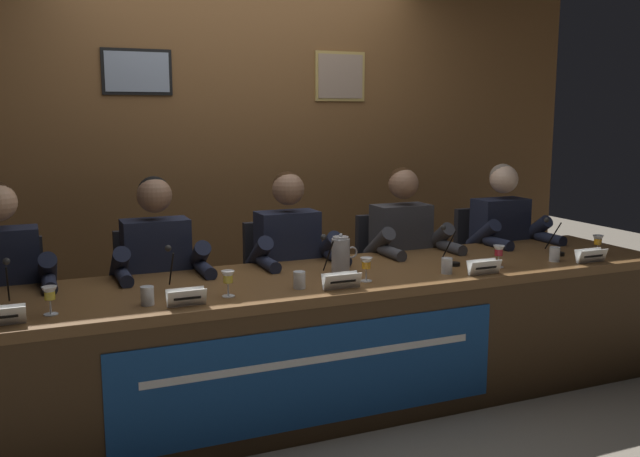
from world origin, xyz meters
TOP-DOWN VIEW (x-y plane):
  - ground_plane at (0.00, 0.00)m, footprint 12.00×12.00m
  - wall_back_panelled at (0.00, 1.36)m, footprint 5.37×0.14m
  - conference_table at (-0.00, -0.12)m, footprint 4.17×0.85m
  - chair_far_left at (-1.55, 0.61)m, footprint 0.44×0.44m
  - panelist_far_left at (-1.55, 0.41)m, footprint 0.51×0.48m
  - nameplate_far_left at (-1.54, -0.31)m, footprint 0.20×0.06m
  - juice_glass_far_left at (-1.35, -0.22)m, footprint 0.06×0.06m
  - microphone_far_left at (-1.51, -0.07)m, footprint 0.06×0.17m
  - chair_left at (-0.77, 0.61)m, footprint 0.44×0.44m
  - panelist_left at (-0.77, 0.41)m, footprint 0.51×0.48m
  - nameplate_left at (-0.79, -0.32)m, footprint 0.17×0.06m
  - juice_glass_left at (-0.57, -0.24)m, footprint 0.06×0.06m
  - water_cup_left at (-0.94, -0.23)m, footprint 0.06×0.06m
  - microphone_left at (-0.79, -0.05)m, footprint 0.06×0.17m
  - chair_center at (0.00, 0.61)m, footprint 0.44×0.44m
  - panelist_center at (0.00, 0.41)m, footprint 0.51×0.48m
  - nameplate_center at (-0.02, -0.31)m, footprint 0.19×0.06m
  - juice_glass_center at (0.16, -0.22)m, footprint 0.06×0.06m
  - water_cup_center at (-0.21, -0.23)m, footprint 0.06×0.06m
  - microphone_center at (0.02, -0.07)m, footprint 0.06×0.17m
  - chair_right at (0.77, 0.61)m, footprint 0.44×0.44m
  - panelist_right at (0.77, 0.41)m, footprint 0.51×0.48m
  - nameplate_right at (0.81, -0.34)m, footprint 0.19×0.06m
  - juice_glass_right at (0.99, -0.23)m, footprint 0.06×0.06m
  - water_cup_right at (0.64, -0.24)m, footprint 0.06×0.06m
  - microphone_right at (0.78, -0.06)m, footprint 0.06×0.17m
  - chair_far_right at (1.55, 0.61)m, footprint 0.44×0.44m
  - panelist_far_right at (1.55, 0.41)m, footprint 0.51×0.48m
  - nameplate_far_right at (1.55, -0.33)m, footprint 0.20×0.06m
  - juice_glass_far_right at (1.74, -0.20)m, footprint 0.06×0.06m
  - water_cup_far_right at (1.38, -0.23)m, footprint 0.06×0.06m
  - microphone_far_right at (1.53, -0.07)m, footprint 0.06×0.17m
  - water_pitcher_central at (0.14, 0.03)m, footprint 0.15×0.10m

SIDE VIEW (x-z plane):
  - ground_plane at x=0.00m, z-range 0.00..0.00m
  - chair_far_left at x=-1.55m, z-range -0.01..0.90m
  - chair_left at x=-0.77m, z-range -0.01..0.90m
  - chair_center at x=0.00m, z-range -0.01..0.90m
  - chair_right at x=0.77m, z-range -0.01..0.90m
  - chair_far_right at x=1.55m, z-range -0.01..0.90m
  - conference_table at x=0.00m, z-range 0.15..0.87m
  - panelist_far_left at x=-1.55m, z-range 0.10..1.34m
  - panelist_left at x=-0.77m, z-range 0.10..1.34m
  - panelist_center at x=0.00m, z-range 0.10..1.34m
  - panelist_right at x=0.77m, z-range 0.10..1.34m
  - panelist_far_right at x=1.55m, z-range 0.10..1.34m
  - water_cup_left at x=-0.94m, z-range 0.72..0.80m
  - water_cup_center at x=-0.21m, z-range 0.72..0.80m
  - water_cup_right at x=0.64m, z-range 0.72..0.80m
  - water_cup_far_right at x=1.38m, z-range 0.72..0.80m
  - nameplate_far_left at x=-1.54m, z-range 0.72..0.80m
  - nameplate_left at x=-0.79m, z-range 0.72..0.80m
  - nameplate_center at x=-0.02m, z-range 0.72..0.80m
  - nameplate_right at x=0.81m, z-range 0.72..0.80m
  - nameplate_far_right at x=1.55m, z-range 0.72..0.80m
  - microphone_far_left at x=-1.51m, z-range 0.69..0.90m
  - microphone_left at x=-0.79m, z-range 0.69..0.90m
  - microphone_center at x=0.02m, z-range 0.69..0.90m
  - microphone_right at x=0.78m, z-range 0.69..0.90m
  - microphone_far_right at x=1.53m, z-range 0.69..0.90m
  - juice_glass_far_left at x=-1.35m, z-range 0.75..0.87m
  - juice_glass_left at x=-0.57m, z-range 0.75..0.87m
  - juice_glass_center at x=0.16m, z-range 0.75..0.87m
  - juice_glass_right at x=0.99m, z-range 0.75..0.87m
  - juice_glass_far_right at x=1.74m, z-range 0.75..0.87m
  - water_pitcher_central at x=0.14m, z-range 0.71..0.92m
  - wall_back_panelled at x=0.00m, z-range 0.00..2.60m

